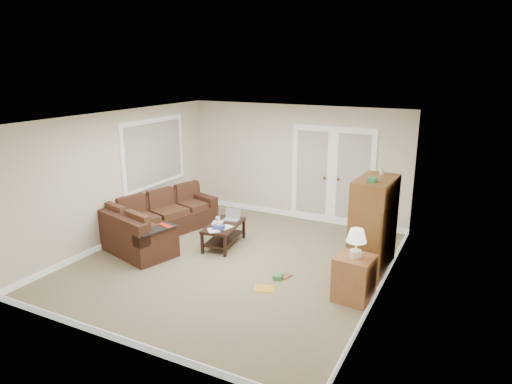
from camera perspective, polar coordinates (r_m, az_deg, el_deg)
The scene contains 17 objects.
floor at distance 8.06m, azimuth -2.72°, elevation -8.68°, with size 5.50×5.50×0.00m, color gray.
ceiling at distance 7.39m, azimuth -2.97°, elevation 9.26°, with size 5.00×5.50×0.02m, color white.
wall_left at distance 9.10m, azimuth -16.66°, elevation 1.84°, with size 0.02×5.50×2.50m, color silver.
wall_right at distance 6.80m, azimuth 15.81°, elevation -2.69°, with size 0.02×5.50×2.50m, color silver.
wall_back at distance 10.04m, azimuth 4.95°, elevation 3.71°, with size 5.00×0.02×2.50m, color silver.
wall_front at distance 5.55m, azimuth -17.13°, elevation -7.01°, with size 5.00×0.02×2.50m, color silver.
baseboards at distance 8.04m, azimuth -2.72°, elevation -8.35°, with size 5.00×5.50×0.10m, color white, non-canonical shape.
french_doors at distance 9.78m, azimuth 9.46°, elevation 1.94°, with size 1.80×0.05×2.13m.
window_left at distance 9.74m, azimuth -12.63°, elevation 4.82°, with size 0.05×1.92×1.42m.
sectional_sofa at distance 9.16m, azimuth -12.68°, elevation -3.98°, with size 1.81×2.84×0.77m.
coffee_table at distance 8.68m, azimuth -3.98°, elevation -5.21°, with size 0.66×1.10×0.71m.
tv_armoire at distance 7.66m, azimuth 14.42°, elevation -4.04°, with size 0.60×1.02×1.71m.
side_cabinet at distance 6.85m, azimuth 12.17°, elevation -10.05°, with size 0.56×0.56×1.09m.
space_heater at distance 9.49m, azimuth 16.53°, elevation -4.55°, with size 0.12×0.10×0.30m, color silver.
floor_magazine at distance 7.16m, azimuth 1.05°, elevation -11.96°, with size 0.31×0.24×0.01m, color gold.
floor_greenbox at distance 7.46m, azimuth 2.74°, elevation -10.49°, with size 0.14×0.18×0.07m, color #397E4D.
floor_book at distance 7.60m, azimuth 3.17°, elevation -10.22°, with size 0.16×0.22×0.02m, color brown.
Camera 1 is at (3.66, -6.37, 3.33)m, focal length 32.00 mm.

